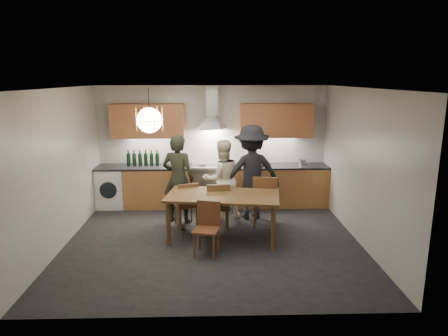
{
  "coord_description": "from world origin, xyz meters",
  "views": [
    {
      "loc": [
        -0.0,
        -6.47,
        2.76
      ],
      "look_at": [
        0.2,
        0.4,
        1.2
      ],
      "focal_mm": 32.0,
      "sensor_mm": 36.0,
      "label": 1
    }
  ],
  "objects_px": {
    "chair_back_left": "(187,202)",
    "person_mid": "(222,179)",
    "chair_front": "(207,224)",
    "person_right": "(251,172)",
    "dining_table": "(223,200)",
    "wine_bottles": "(143,158)",
    "stock_pot": "(302,163)",
    "person_left": "(178,179)",
    "mixing_bowl": "(259,164)"
  },
  "relations": [
    {
      "from": "chair_front",
      "to": "person_left",
      "type": "height_order",
      "value": "person_left"
    },
    {
      "from": "chair_back_left",
      "to": "person_right",
      "type": "relative_size",
      "value": 0.47
    },
    {
      "from": "mixing_bowl",
      "to": "wine_bottles",
      "type": "height_order",
      "value": "wine_bottles"
    },
    {
      "from": "person_mid",
      "to": "person_right",
      "type": "height_order",
      "value": "person_right"
    },
    {
      "from": "person_left",
      "to": "stock_pot",
      "type": "xyz_separation_m",
      "value": [
        2.61,
        0.97,
        0.1
      ]
    },
    {
      "from": "person_right",
      "to": "wine_bottles",
      "type": "xyz_separation_m",
      "value": [
        -2.26,
        0.81,
        0.14
      ]
    },
    {
      "from": "person_left",
      "to": "wine_bottles",
      "type": "relative_size",
      "value": 2.47
    },
    {
      "from": "chair_front",
      "to": "person_right",
      "type": "xyz_separation_m",
      "value": [
        0.85,
        1.64,
        0.45
      ]
    },
    {
      "from": "dining_table",
      "to": "wine_bottles",
      "type": "relative_size",
      "value": 2.91
    },
    {
      "from": "dining_table",
      "to": "wine_bottles",
      "type": "distance_m",
      "value": 2.56
    },
    {
      "from": "mixing_bowl",
      "to": "wine_bottles",
      "type": "distance_m",
      "value": 2.51
    },
    {
      "from": "chair_back_left",
      "to": "person_mid",
      "type": "relative_size",
      "value": 0.55
    },
    {
      "from": "person_left",
      "to": "wine_bottles",
      "type": "bearing_deg",
      "value": -34.36
    },
    {
      "from": "chair_back_left",
      "to": "person_mid",
      "type": "xyz_separation_m",
      "value": [
        0.67,
        0.53,
        0.29
      ]
    },
    {
      "from": "person_right",
      "to": "wine_bottles",
      "type": "bearing_deg",
      "value": -30.07
    },
    {
      "from": "dining_table",
      "to": "stock_pot",
      "type": "height_order",
      "value": "stock_pot"
    },
    {
      "from": "dining_table",
      "to": "person_left",
      "type": "distance_m",
      "value": 1.22
    },
    {
      "from": "chair_back_left",
      "to": "person_left",
      "type": "distance_m",
      "value": 0.51
    },
    {
      "from": "mixing_bowl",
      "to": "person_mid",
      "type": "bearing_deg",
      "value": -138.49
    },
    {
      "from": "wine_bottles",
      "to": "person_right",
      "type": "bearing_deg",
      "value": -19.79
    },
    {
      "from": "person_right",
      "to": "mixing_bowl",
      "type": "height_order",
      "value": "person_right"
    },
    {
      "from": "wine_bottles",
      "to": "stock_pot",
      "type": "bearing_deg",
      "value": -0.86
    },
    {
      "from": "stock_pot",
      "to": "chair_front",
      "type": "bearing_deg",
      "value": -130.36
    },
    {
      "from": "chair_front",
      "to": "person_left",
      "type": "bearing_deg",
      "value": 125.51
    },
    {
      "from": "dining_table",
      "to": "stock_pot",
      "type": "xyz_separation_m",
      "value": [
        1.78,
        1.85,
        0.25
      ]
    },
    {
      "from": "person_left",
      "to": "stock_pot",
      "type": "distance_m",
      "value": 2.79
    },
    {
      "from": "dining_table",
      "to": "chair_front",
      "type": "relative_size",
      "value": 2.41
    },
    {
      "from": "mixing_bowl",
      "to": "chair_back_left",
      "type": "bearing_deg",
      "value": -139.86
    },
    {
      "from": "chair_back_left",
      "to": "wine_bottles",
      "type": "xyz_separation_m",
      "value": [
        -1.02,
        1.34,
        0.57
      ]
    },
    {
      "from": "dining_table",
      "to": "chair_front",
      "type": "distance_m",
      "value": 0.65
    },
    {
      "from": "stock_pot",
      "to": "person_left",
      "type": "bearing_deg",
      "value": -159.63
    },
    {
      "from": "chair_front",
      "to": "person_right",
      "type": "relative_size",
      "value": 0.45
    },
    {
      "from": "person_mid",
      "to": "stock_pot",
      "type": "xyz_separation_m",
      "value": [
        1.77,
        0.76,
        0.17
      ]
    },
    {
      "from": "dining_table",
      "to": "person_right",
      "type": "distance_m",
      "value": 1.26
    },
    {
      "from": "person_right",
      "to": "stock_pot",
      "type": "xyz_separation_m",
      "value": [
        1.19,
        0.76,
        0.03
      ]
    },
    {
      "from": "person_mid",
      "to": "stock_pot",
      "type": "height_order",
      "value": "person_mid"
    },
    {
      "from": "chair_back_left",
      "to": "person_mid",
      "type": "bearing_deg",
      "value": -162.36
    },
    {
      "from": "person_right",
      "to": "person_mid",
      "type": "bearing_deg",
      "value": -10.45
    },
    {
      "from": "mixing_bowl",
      "to": "stock_pot",
      "type": "relative_size",
      "value": 1.71
    },
    {
      "from": "chair_back_left",
      "to": "stock_pot",
      "type": "distance_m",
      "value": 2.79
    },
    {
      "from": "person_right",
      "to": "mixing_bowl",
      "type": "relative_size",
      "value": 6.38
    },
    {
      "from": "chair_front",
      "to": "person_mid",
      "type": "height_order",
      "value": "person_mid"
    },
    {
      "from": "chair_front",
      "to": "wine_bottles",
      "type": "distance_m",
      "value": 2.89
    },
    {
      "from": "person_right",
      "to": "chair_back_left",
      "type": "bearing_deg",
      "value": 12.63
    },
    {
      "from": "dining_table",
      "to": "mixing_bowl",
      "type": "bearing_deg",
      "value": 74.06
    },
    {
      "from": "chair_front",
      "to": "stock_pot",
      "type": "xyz_separation_m",
      "value": [
        2.04,
        2.4,
        0.48
      ]
    },
    {
      "from": "person_mid",
      "to": "mixing_bowl",
      "type": "bearing_deg",
      "value": -153.37
    },
    {
      "from": "chair_back_left",
      "to": "stock_pot",
      "type": "relative_size",
      "value": 5.09
    },
    {
      "from": "dining_table",
      "to": "wine_bottles",
      "type": "xyz_separation_m",
      "value": [
        -1.67,
        1.91,
        0.36
      ]
    },
    {
      "from": "chair_back_left",
      "to": "person_mid",
      "type": "height_order",
      "value": "person_mid"
    }
  ]
}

